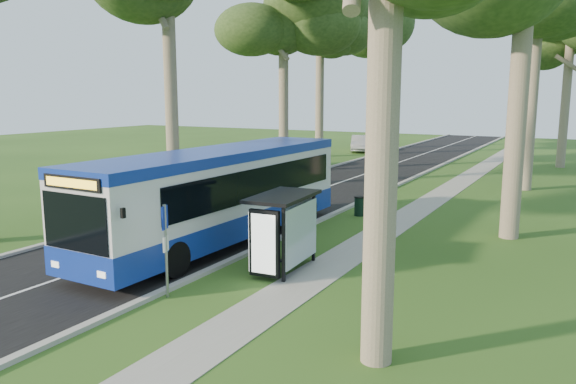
% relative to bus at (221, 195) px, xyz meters
% --- Properties ---
extents(ground, '(120.00, 120.00, 0.00)m').
position_rel_bus_xyz_m(ground, '(1.71, -0.15, -1.78)').
color(ground, '#2A4C18').
rests_on(ground, ground).
extents(road, '(7.00, 100.00, 0.02)m').
position_rel_bus_xyz_m(road, '(-1.79, 9.85, -1.77)').
color(road, black).
rests_on(road, ground).
extents(kerb_east, '(0.25, 100.00, 0.12)m').
position_rel_bus_xyz_m(kerb_east, '(1.71, 9.85, -1.72)').
color(kerb_east, '#9E9B93').
rests_on(kerb_east, ground).
extents(kerb_west, '(0.25, 100.00, 0.12)m').
position_rel_bus_xyz_m(kerb_west, '(-5.29, 9.85, -1.72)').
color(kerb_west, '#9E9B93').
rests_on(kerb_west, ground).
extents(centre_line, '(0.12, 100.00, 0.00)m').
position_rel_bus_xyz_m(centre_line, '(-1.79, 9.85, -1.75)').
color(centre_line, white).
rests_on(centre_line, road).
extents(footpath, '(1.50, 100.00, 0.02)m').
position_rel_bus_xyz_m(footpath, '(4.71, 9.85, -1.77)').
color(footpath, gray).
rests_on(footpath, ground).
extents(bus, '(2.99, 13.00, 3.43)m').
position_rel_bus_xyz_m(bus, '(0.00, 0.00, 0.00)').
color(bus, silver).
rests_on(bus, ground).
extents(bus_stop_sign, '(0.15, 0.35, 2.54)m').
position_rel_bus_xyz_m(bus_stop_sign, '(2.01, -5.34, -0.19)').
color(bus_stop_sign, gray).
rests_on(bus_stop_sign, ground).
extents(bus_shelter, '(1.68, 2.85, 2.36)m').
position_rel_bus_xyz_m(bus_shelter, '(3.67, -2.06, -0.12)').
color(bus_shelter, black).
rests_on(bus_shelter, ground).
extents(litter_bin, '(0.50, 0.50, 0.88)m').
position_rel_bus_xyz_m(litter_bin, '(2.76, 6.78, -1.33)').
color(litter_bin, black).
rests_on(litter_bin, ground).
extents(car_white, '(3.32, 5.31, 1.69)m').
position_rel_bus_xyz_m(car_white, '(-7.54, 20.53, -0.93)').
color(car_white, white).
rests_on(car_white, ground).
extents(car_silver, '(3.12, 4.88, 1.52)m').
position_rel_bus_xyz_m(car_silver, '(-7.81, 33.79, -1.02)').
color(car_silver, '#B4B6BC').
rests_on(car_silver, ground).
extents(tree_west_c, '(5.20, 5.20, 14.80)m').
position_rel_bus_xyz_m(tree_west_c, '(-7.29, 17.85, 9.19)').
color(tree_west_c, '#7A6B56').
rests_on(tree_west_c, ground).
extents(tree_west_d, '(5.20, 5.20, 17.08)m').
position_rel_bus_xyz_m(tree_west_d, '(-9.29, 27.85, 10.85)').
color(tree_west_d, '#7A6B56').
rests_on(tree_west_d, ground).
extents(tree_west_e, '(5.20, 5.20, 15.58)m').
position_rel_bus_xyz_m(tree_west_e, '(-6.79, 37.85, 9.76)').
color(tree_west_e, '#7A6B56').
rests_on(tree_west_e, ground).
extents(tree_east_d, '(5.20, 5.20, 13.11)m').
position_rel_bus_xyz_m(tree_east_d, '(9.71, 29.85, 7.95)').
color(tree_east_d, '#7A6B56').
rests_on(tree_east_d, ground).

